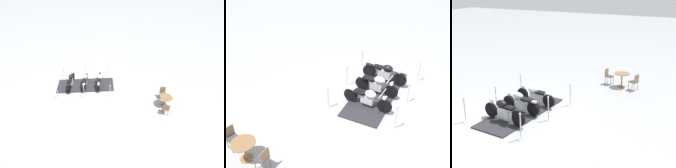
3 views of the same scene
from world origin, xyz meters
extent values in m
plane|color=#A8AAB2|center=(0.00, 0.00, 0.00)|extent=(80.00, 80.00, 0.00)
cube|color=#28282D|center=(0.00, 0.00, 0.03)|extent=(1.95, 4.49, 0.06)
cylinder|color=black|center=(-0.71, 1.20, 0.36)|extent=(0.63, 0.19, 0.62)
cylinder|color=black|center=(0.84, 1.00, 0.36)|extent=(0.63, 0.19, 0.62)
cube|color=silver|center=(0.07, 1.10, 0.40)|extent=(0.56, 0.26, 0.35)
ellipsoid|color=silver|center=(-0.07, 1.11, 0.72)|extent=(0.53, 0.40, 0.34)
cube|color=black|center=(0.42, 1.05, 0.67)|extent=(0.52, 0.37, 0.08)
cube|color=silver|center=(0.84, 1.00, 0.70)|extent=(0.35, 0.17, 0.06)
cylinder|color=silver|center=(-0.64, 1.19, 0.63)|extent=(0.29, 0.11, 0.53)
cylinder|color=silver|center=(-0.57, 1.18, 0.95)|extent=(0.13, 0.76, 0.04)
sphere|color=silver|center=(-0.67, 1.19, 0.75)|extent=(0.18, 0.18, 0.18)
cylinder|color=black|center=(-0.70, 0.09, 0.36)|extent=(0.63, 0.21, 0.62)
cylinder|color=black|center=(0.70, -0.09, 0.36)|extent=(0.63, 0.21, 0.62)
cube|color=silver|center=(0.00, 0.00, 0.43)|extent=(0.57, 0.30, 0.40)
ellipsoid|color=#B7BAC1|center=(-0.14, 0.02, 0.77)|extent=(0.55, 0.40, 0.34)
cube|color=black|center=(0.38, -0.05, 0.72)|extent=(0.57, 0.37, 0.08)
cube|color=#B7BAC1|center=(0.70, -0.09, 0.70)|extent=(0.36, 0.20, 0.06)
cylinder|color=silver|center=(-0.64, 0.08, 0.63)|extent=(0.25, 0.10, 0.53)
cylinder|color=silver|center=(-0.58, 0.07, 0.95)|extent=(0.12, 0.70, 0.04)
sphere|color=silver|center=(-0.67, 0.08, 0.75)|extent=(0.18, 0.18, 0.18)
cylinder|color=black|center=(-0.84, -0.99, 0.38)|extent=(0.66, 0.21, 0.65)
cylinder|color=black|center=(0.71, -1.20, 0.38)|extent=(0.66, 0.21, 0.65)
cube|color=silver|center=(-0.07, -1.10, 0.44)|extent=(0.62, 0.29, 0.42)
ellipsoid|color=black|center=(-0.21, -1.08, 0.80)|extent=(0.55, 0.39, 0.33)
cube|color=black|center=(0.28, -1.14, 0.75)|extent=(0.44, 0.35, 0.08)
cube|color=black|center=(0.71, -1.20, 0.73)|extent=(0.37, 0.19, 0.06)
cylinder|color=silver|center=(-0.76, -1.00, 0.65)|extent=(0.30, 0.11, 0.55)
cylinder|color=silver|center=(-0.68, -1.01, 0.99)|extent=(0.14, 0.80, 0.04)
sphere|color=silver|center=(-0.78, -1.00, 0.79)|extent=(0.18, 0.18, 0.18)
cylinder|color=silver|center=(1.45, -0.09, 0.01)|extent=(0.31, 0.31, 0.03)
cylinder|color=silver|center=(1.45, -0.09, 0.51)|extent=(0.05, 0.05, 0.98)
sphere|color=silver|center=(1.45, -0.09, 1.04)|extent=(0.09, 0.09, 0.09)
cylinder|color=silver|center=(1.34, -1.95, 0.01)|extent=(0.34, 0.34, 0.03)
cylinder|color=silver|center=(1.34, -1.95, 0.51)|extent=(0.05, 0.05, 0.97)
sphere|color=silver|center=(1.34, -1.95, 1.03)|extent=(0.09, 0.09, 0.09)
cylinder|color=silver|center=(-1.56, -1.78, 0.01)|extent=(0.33, 0.33, 0.03)
cylinder|color=silver|center=(-1.56, -1.78, 0.52)|extent=(0.05, 0.05, 0.99)
sphere|color=silver|center=(-1.56, -1.78, 1.05)|extent=(0.09, 0.09, 0.09)
cylinder|color=silver|center=(-1.45, 0.09, 0.01)|extent=(0.32, 0.32, 0.03)
cylinder|color=silver|center=(-1.45, 0.09, 0.48)|extent=(0.05, 0.05, 0.91)
sphere|color=silver|center=(-1.45, 0.09, 0.97)|extent=(0.09, 0.09, 0.09)
cylinder|color=silver|center=(-1.34, 1.95, 0.01)|extent=(0.35, 0.35, 0.03)
cylinder|color=silver|center=(-1.34, 1.95, 0.54)|extent=(0.05, 0.05, 1.03)
sphere|color=silver|center=(-1.34, 1.95, 1.09)|extent=(0.09, 0.09, 0.09)
cylinder|color=silver|center=(1.56, 1.78, 0.01)|extent=(0.30, 0.30, 0.03)
cylinder|color=silver|center=(1.56, 1.78, 0.50)|extent=(0.05, 0.05, 0.96)
sphere|color=silver|center=(1.56, 1.78, 1.02)|extent=(0.09, 0.09, 0.09)
cylinder|color=olive|center=(2.97, 5.42, 0.01)|extent=(0.46, 0.46, 0.02)
cylinder|color=olive|center=(2.97, 5.42, 0.38)|extent=(0.07, 0.07, 0.72)
cylinder|color=olive|center=(2.97, 5.42, 0.76)|extent=(0.84, 0.84, 0.03)
cylinder|color=olive|center=(2.41, 5.66, 0.22)|extent=(0.03, 0.03, 0.45)
cylinder|color=olive|center=(2.37, 5.32, 0.22)|extent=(0.03, 0.03, 0.45)
cylinder|color=olive|center=(2.07, 5.70, 0.22)|extent=(0.03, 0.03, 0.45)
cylinder|color=olive|center=(2.03, 5.36, 0.22)|extent=(0.03, 0.03, 0.45)
cube|color=#3F3F47|center=(2.22, 5.51, 0.47)|extent=(0.45, 0.45, 0.04)
cube|color=olive|center=(2.04, 5.53, 0.69)|extent=(0.08, 0.40, 0.40)
cylinder|color=olive|center=(3.46, 5.06, 0.22)|extent=(0.03, 0.03, 0.45)
cylinder|color=olive|center=(3.57, 5.38, 0.22)|extent=(0.03, 0.03, 0.45)
cylinder|color=olive|center=(3.78, 4.95, 0.22)|extent=(0.03, 0.03, 0.45)
cylinder|color=olive|center=(3.89, 5.27, 0.22)|extent=(0.03, 0.03, 0.45)
cube|color=#3F3F47|center=(3.67, 5.17, 0.47)|extent=(0.51, 0.51, 0.04)
cube|color=olive|center=(3.85, 5.11, 0.69)|extent=(0.16, 0.39, 0.41)
camera|label=1|loc=(11.39, 0.66, 8.68)|focal=28.49mm
camera|label=2|loc=(-2.52, 10.31, 7.57)|focal=45.46mm
camera|label=3|loc=(7.27, -10.14, 5.64)|focal=48.54mm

